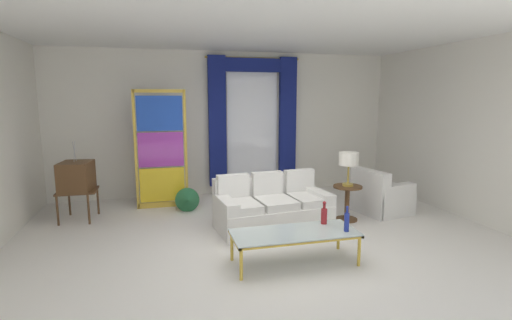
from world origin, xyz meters
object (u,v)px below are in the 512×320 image
(coffee_table, at_px, (295,234))
(bottle_crystal_tall, at_px, (347,221))
(table_lamp_brass, at_px, (349,160))
(bottle_blue_decanter, at_px, (324,215))
(vintage_tv, at_px, (76,178))
(couch_white_long, at_px, (271,208))
(armchair_white, at_px, (380,197))
(peacock_figurine, at_px, (188,201))
(stained_glass_divider, at_px, (161,152))
(round_side_table, at_px, (347,200))

(coffee_table, bearing_deg, bottle_crystal_tall, -12.88)
(coffee_table, relative_size, table_lamp_brass, 2.74)
(bottle_blue_decanter, distance_m, vintage_tv, 4.16)
(vintage_tv, bearing_deg, coffee_table, -40.91)
(couch_white_long, relative_size, bottle_blue_decanter, 6.04)
(couch_white_long, bearing_deg, armchair_white, 5.85)
(coffee_table, xyz_separation_m, peacock_figurine, (-1.12, 2.50, -0.16))
(stained_glass_divider, bearing_deg, couch_white_long, -43.26)
(round_side_table, bearing_deg, stained_glass_divider, 152.16)
(bottle_crystal_tall, xyz_separation_m, peacock_figurine, (-1.75, 2.65, -0.32))
(bottle_blue_decanter, bearing_deg, armchair_white, 39.20)
(bottle_crystal_tall, bearing_deg, vintage_tv, 142.97)
(vintage_tv, xyz_separation_m, peacock_figurine, (1.83, -0.05, -0.51))
(bottle_crystal_tall, bearing_deg, table_lamp_brass, 61.77)
(coffee_table, height_order, bottle_crystal_tall, bottle_crystal_tall)
(armchair_white, distance_m, stained_glass_divider, 4.07)
(peacock_figurine, bearing_deg, coffee_table, -65.92)
(coffee_table, height_order, peacock_figurine, peacock_figurine)
(couch_white_long, relative_size, stained_glass_divider, 0.84)
(bottle_blue_decanter, bearing_deg, stained_glass_divider, 126.17)
(stained_glass_divider, bearing_deg, vintage_tv, -163.64)
(bottle_crystal_tall, distance_m, stained_glass_divider, 3.83)
(armchair_white, height_order, peacock_figurine, armchair_white)
(bottle_crystal_tall, relative_size, round_side_table, 0.55)
(bottle_blue_decanter, distance_m, peacock_figurine, 2.83)
(vintage_tv, distance_m, stained_glass_divider, 1.49)
(couch_white_long, height_order, peacock_figurine, couch_white_long)
(vintage_tv, distance_m, table_lamp_brass, 4.55)
(couch_white_long, xyz_separation_m, round_side_table, (1.33, -0.02, 0.05))
(coffee_table, height_order, armchair_white, armchair_white)
(bottle_crystal_tall, bearing_deg, stained_glass_divider, 125.01)
(bottle_blue_decanter, xyz_separation_m, armchair_white, (1.74, 1.42, -0.24))
(couch_white_long, relative_size, table_lamp_brass, 3.22)
(bottle_blue_decanter, height_order, armchair_white, armchair_white)
(vintage_tv, xyz_separation_m, round_side_table, (4.39, -1.17, -0.37))
(stained_glass_divider, xyz_separation_m, round_side_table, (2.99, -1.58, -0.70))
(armchair_white, relative_size, round_side_table, 1.62)
(vintage_tv, relative_size, peacock_figurine, 2.24)
(peacock_figurine, height_order, round_side_table, round_side_table)
(bottle_blue_decanter, relative_size, peacock_figurine, 0.51)
(couch_white_long, relative_size, peacock_figurine, 3.06)
(table_lamp_brass, bearing_deg, round_side_table, -90.00)
(stained_glass_divider, bearing_deg, round_side_table, -27.84)
(peacock_figurine, bearing_deg, bottle_blue_decanter, -55.34)
(bottle_blue_decanter, bearing_deg, vintage_tv, 145.43)
(stained_glass_divider, relative_size, peacock_figurine, 3.67)
(bottle_blue_decanter, relative_size, bottle_crystal_tall, 0.93)
(bottle_blue_decanter, height_order, bottle_crystal_tall, bottle_crystal_tall)
(vintage_tv, height_order, peacock_figurine, vintage_tv)
(bottle_blue_decanter, height_order, stained_glass_divider, stained_glass_divider)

